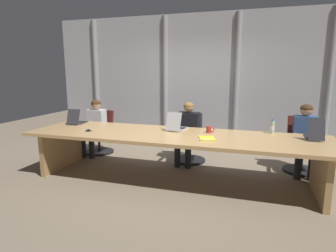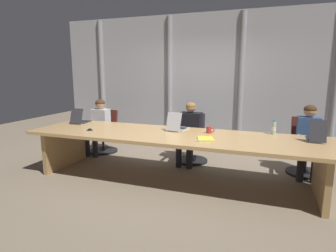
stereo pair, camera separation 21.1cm
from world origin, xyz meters
The scene contains 16 objects.
ground_plane centered at (0.00, 0.00, 0.00)m, with size 13.82×13.82×0.00m, color #7F705B.
conference_table centered at (0.00, 0.00, 0.62)m, with size 4.66×1.24×0.75m.
curtain_backdrop centered at (0.00, 2.10, 1.46)m, with size 6.91×0.17×2.93m.
laptop_left_end centered at (-1.97, 0.33, 0.81)m, with size 0.28×0.43×0.28m.
laptop_left_mid centered at (-0.04, 0.32, 0.81)m, with size 0.30×0.45×0.31m.
laptop_center centered at (2.01, 0.31, 0.81)m, with size 0.22×0.46×0.31m.
office_chair_left_end centered at (-1.96, 1.09, 0.33)m, with size 0.60×0.60×0.89m.
office_chair_left_mid centered at (0.01, 1.09, 0.33)m, with size 0.60×0.61×0.91m.
office_chair_center centered at (1.99, 1.09, 0.34)m, with size 0.60×0.61×0.94m.
person_left_end centered at (-1.98, 0.93, 0.64)m, with size 0.37×0.55×1.14m.
person_left_mid centered at (-0.01, 0.94, 0.64)m, with size 0.42×0.55×1.15m.
person_center centered at (1.99, 0.94, 0.66)m, with size 0.37×0.55×1.18m.
water_bottle_primary centered at (1.46, 0.51, 0.86)m, with size 0.06×0.06×0.22m.
coffee_mug_near centered at (0.50, 0.26, 0.81)m, with size 0.13×0.08×0.11m.
conference_mic_left_side centered at (-1.40, -0.19, 0.77)m, with size 0.11×0.11×0.04m, color black.
spiral_notepad centered at (0.54, -0.17, 0.76)m, with size 0.30×0.36×0.03m.
Camera 2 is at (1.40, -4.06, 1.71)m, focal length 30.37 mm.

